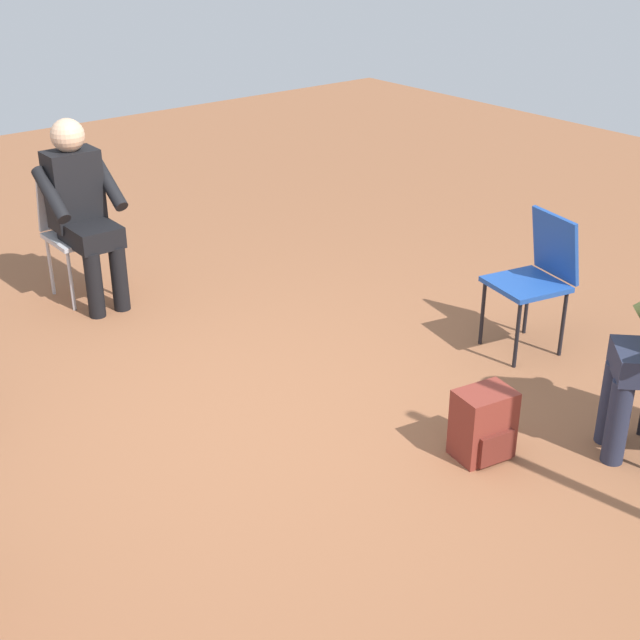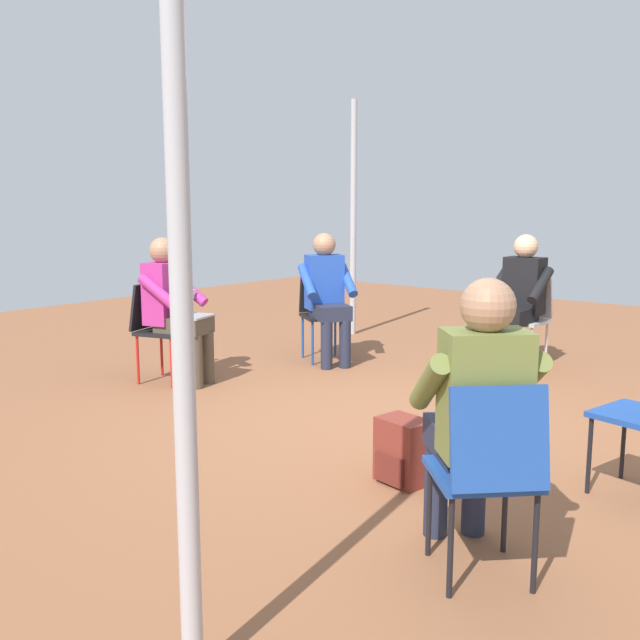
# 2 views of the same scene
# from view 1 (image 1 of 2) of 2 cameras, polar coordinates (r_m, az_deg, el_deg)

# --- Properties ---
(ground_plane) EXTENTS (14.00, 14.00, 0.00)m
(ground_plane) POSITION_cam_1_polar(r_m,az_deg,el_deg) (4.71, -4.00, -6.99)
(ground_plane) COLOR brown
(chair_north) EXTENTS (0.48, 0.51, 0.85)m
(chair_north) POSITION_cam_1_polar(r_m,az_deg,el_deg) (5.46, 13.71, 2.95)
(chair_north) COLOR #1E4799
(chair_north) RESTS_ON ground
(chair_west) EXTENTS (0.44, 0.40, 0.85)m
(chair_west) POSITION_cam_1_polar(r_m,az_deg,el_deg) (6.31, -15.44, 5.85)
(chair_west) COLOR #B7B7BC
(chair_west) RESTS_ON ground
(person_in_black) EXTENTS (0.52, 0.49, 1.24)m
(person_in_black) POSITION_cam_1_polar(r_m,az_deg,el_deg) (6.11, -15.01, 7.20)
(person_in_black) COLOR black
(person_in_black) RESTS_ON ground
(backpack_near_laptop_user) EXTENTS (0.28, 0.31, 0.36)m
(backpack_near_laptop_user) POSITION_cam_1_polar(r_m,az_deg,el_deg) (4.50, 10.37, -6.79)
(backpack_near_laptop_user) COLOR maroon
(backpack_near_laptop_user) RESTS_ON ground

